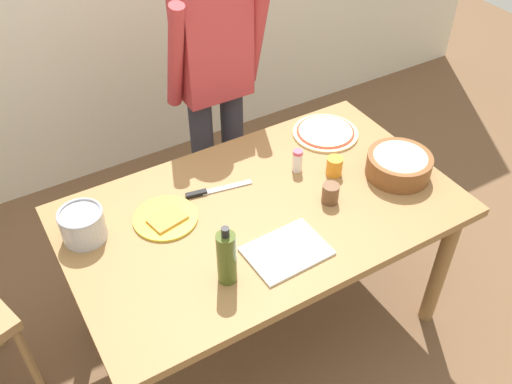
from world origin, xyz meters
TOP-DOWN VIEW (x-y plane):
  - ground at (0.00, 0.00)m, footprint 8.00×8.00m
  - dining_table at (0.00, 0.00)m, footprint 1.60×0.96m
  - person_cook at (0.18, 0.76)m, footprint 0.49×0.25m
  - pizza_raw_on_board at (0.53, 0.29)m, footprint 0.31×0.31m
  - plate_with_slice at (-0.37, 0.14)m, footprint 0.26×0.26m
  - popcorn_bowl at (0.62, -0.12)m, footprint 0.28×0.28m
  - olive_oil_bottle at (-0.30, -0.26)m, footprint 0.07×0.07m
  - steel_pot at (-0.67, 0.21)m, footprint 0.17×0.17m
  - cup_orange at (0.38, 0.03)m, footprint 0.07×0.07m
  - cup_small_brown at (0.26, -0.11)m, footprint 0.07×0.07m
  - salt_shaker at (0.26, 0.13)m, footprint 0.04×0.04m
  - cutting_board_white at (-0.05, -0.26)m, footprint 0.31×0.23m
  - chef_knife at (-0.13, 0.20)m, footprint 0.29×0.08m

SIDE VIEW (x-z plane):
  - ground at x=0.00m, z-range 0.00..0.00m
  - dining_table at x=0.00m, z-range 0.29..1.05m
  - cutting_board_white at x=-0.05m, z-range 0.76..0.77m
  - chef_knife at x=-0.13m, z-range 0.76..0.78m
  - plate_with_slice at x=-0.37m, z-range 0.76..0.78m
  - pizza_raw_on_board at x=0.53m, z-range 0.76..0.78m
  - cup_orange at x=0.38m, z-range 0.76..0.84m
  - cup_small_brown at x=0.26m, z-range 0.76..0.84m
  - salt_shaker at x=0.26m, z-range 0.76..0.87m
  - popcorn_bowl at x=0.62m, z-range 0.76..0.88m
  - steel_pot at x=-0.67m, z-range 0.76..0.89m
  - olive_oil_bottle at x=-0.30m, z-range 0.75..1.00m
  - person_cook at x=0.18m, z-range 0.13..1.75m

